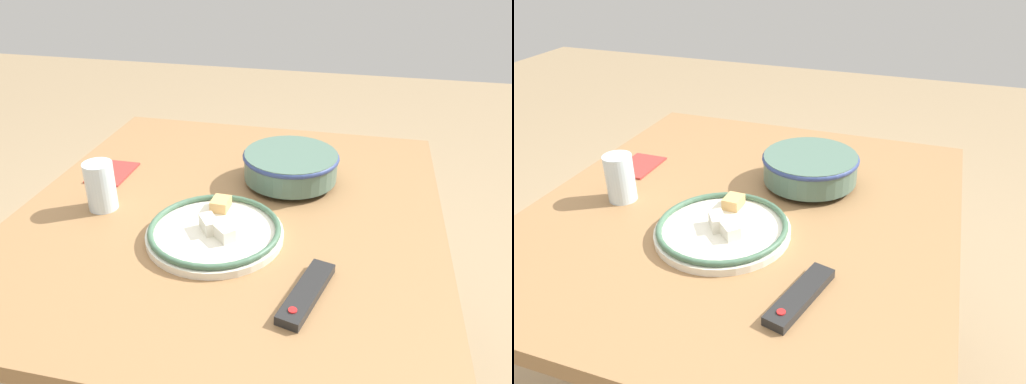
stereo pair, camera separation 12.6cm
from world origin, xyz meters
The scene contains 6 objects.
dining_table centered at (0.00, 0.00, 0.64)m, with size 1.15×1.05×0.72m.
noodle_bowl centered at (-0.18, 0.13, 0.78)m, with size 0.26×0.26×0.09m.
food_plate centered at (0.13, 0.00, 0.74)m, with size 0.32×0.32×0.05m.
tv_remote centered at (0.29, 0.23, 0.73)m, with size 0.20×0.10×0.02m.
drinking_glass centered at (0.06, -0.32, 0.79)m, with size 0.07×0.07×0.13m.
folded_napkin centered at (-0.12, -0.39, 0.73)m, with size 0.15×0.10×0.01m.
Camera 1 is at (1.05, 0.30, 1.37)m, focal length 35.00 mm.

